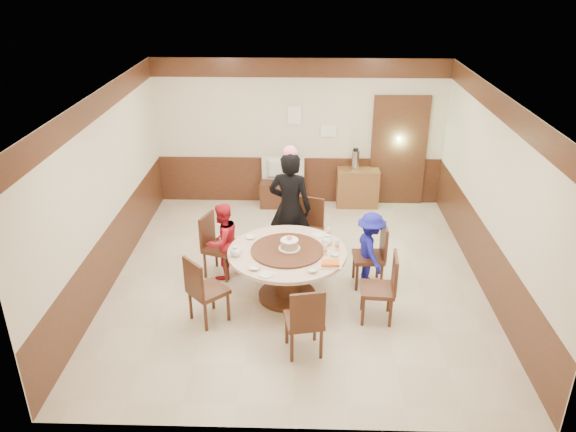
{
  "coord_description": "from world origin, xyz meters",
  "views": [
    {
      "loc": [
        0.08,
        -7.36,
        4.47
      ],
      "look_at": [
        -0.13,
        -0.12,
        1.1
      ],
      "focal_mm": 35.0,
      "sensor_mm": 36.0,
      "label": 1
    }
  ],
  "objects_px": {
    "banquet_table": "(287,265)",
    "birthday_cake": "(289,244)",
    "shrimp_platter": "(330,264)",
    "side_cabinet": "(357,188)",
    "person_red": "(223,241)",
    "television": "(282,170)",
    "tv_stand": "(282,193)",
    "thermos": "(355,160)",
    "person_standing": "(290,208)",
    "person_blue": "(370,249)"
  },
  "relations": [
    {
      "from": "tv_stand",
      "to": "thermos",
      "type": "xyz_separation_m",
      "value": [
        1.39,
        0.03,
        0.69
      ]
    },
    {
      "from": "person_blue",
      "to": "shrimp_platter",
      "type": "relative_size",
      "value": 3.81
    },
    {
      "from": "banquet_table",
      "to": "person_blue",
      "type": "xyz_separation_m",
      "value": [
        1.2,
        0.42,
        0.04
      ]
    },
    {
      "from": "side_cabinet",
      "to": "person_standing",
      "type": "bearing_deg",
      "value": -119.65
    },
    {
      "from": "tv_stand",
      "to": "person_red",
      "type": "bearing_deg",
      "value": -106.09
    },
    {
      "from": "person_blue",
      "to": "birthday_cake",
      "type": "bearing_deg",
      "value": 96.3
    },
    {
      "from": "person_standing",
      "to": "person_blue",
      "type": "distance_m",
      "value": 1.42
    },
    {
      "from": "person_red",
      "to": "side_cabinet",
      "type": "height_order",
      "value": "person_red"
    },
    {
      "from": "banquet_table",
      "to": "shrimp_platter",
      "type": "relative_size",
      "value": 5.51
    },
    {
      "from": "tv_stand",
      "to": "person_standing",
      "type": "bearing_deg",
      "value": -84.56
    },
    {
      "from": "banquet_table",
      "to": "television",
      "type": "bearing_deg",
      "value": 93.45
    },
    {
      "from": "side_cabinet",
      "to": "birthday_cake",
      "type": "bearing_deg",
      "value": -110.64
    },
    {
      "from": "shrimp_platter",
      "to": "television",
      "type": "relative_size",
      "value": 0.36
    },
    {
      "from": "person_red",
      "to": "person_blue",
      "type": "xyz_separation_m",
      "value": [
        2.19,
        -0.14,
        -0.03
      ]
    },
    {
      "from": "person_red",
      "to": "birthday_cake",
      "type": "xyz_separation_m",
      "value": [
        1.01,
        -0.53,
        0.25
      ]
    },
    {
      "from": "person_red",
      "to": "shrimp_platter",
      "type": "distance_m",
      "value": 1.83
    },
    {
      "from": "tv_stand",
      "to": "television",
      "type": "distance_m",
      "value": 0.49
    },
    {
      "from": "person_red",
      "to": "thermos",
      "type": "relative_size",
      "value": 3.15
    },
    {
      "from": "television",
      "to": "birthday_cake",
      "type": "bearing_deg",
      "value": 101.9
    },
    {
      "from": "person_red",
      "to": "television",
      "type": "xyz_separation_m",
      "value": [
        0.78,
        2.72,
        0.14
      ]
    },
    {
      "from": "birthday_cake",
      "to": "television",
      "type": "xyz_separation_m",
      "value": [
        -0.23,
        3.25,
        -0.11
      ]
    },
    {
      "from": "birthday_cake",
      "to": "television",
      "type": "relative_size",
      "value": 0.37
    },
    {
      "from": "banquet_table",
      "to": "person_standing",
      "type": "xyz_separation_m",
      "value": [
        0.01,
        1.09,
        0.38
      ]
    },
    {
      "from": "shrimp_platter",
      "to": "thermos",
      "type": "height_order",
      "value": "thermos"
    },
    {
      "from": "birthday_cake",
      "to": "shrimp_platter",
      "type": "bearing_deg",
      "value": -36.98
    },
    {
      "from": "birthday_cake",
      "to": "television",
      "type": "height_order",
      "value": "birthday_cake"
    },
    {
      "from": "person_blue",
      "to": "banquet_table",
      "type": "bearing_deg",
      "value": 96.65
    },
    {
      "from": "television",
      "to": "thermos",
      "type": "relative_size",
      "value": 2.17
    },
    {
      "from": "person_red",
      "to": "thermos",
      "type": "height_order",
      "value": "person_red"
    },
    {
      "from": "side_cabinet",
      "to": "banquet_table",
      "type": "bearing_deg",
      "value": -111.0
    },
    {
      "from": "person_standing",
      "to": "side_cabinet",
      "type": "relative_size",
      "value": 2.29
    },
    {
      "from": "banquet_table",
      "to": "thermos",
      "type": "distance_m",
      "value": 3.53
    },
    {
      "from": "tv_stand",
      "to": "thermos",
      "type": "distance_m",
      "value": 1.55
    },
    {
      "from": "birthday_cake",
      "to": "shrimp_platter",
      "type": "relative_size",
      "value": 1.02
    },
    {
      "from": "tv_stand",
      "to": "television",
      "type": "relative_size",
      "value": 1.03
    },
    {
      "from": "banquet_table",
      "to": "side_cabinet",
      "type": "bearing_deg",
      "value": 69.0
    },
    {
      "from": "banquet_table",
      "to": "thermos",
      "type": "relative_size",
      "value": 4.35
    },
    {
      "from": "person_standing",
      "to": "birthday_cake",
      "type": "relative_size",
      "value": 5.98
    },
    {
      "from": "banquet_table",
      "to": "birthday_cake",
      "type": "height_order",
      "value": "birthday_cake"
    },
    {
      "from": "shrimp_platter",
      "to": "thermos",
      "type": "xyz_separation_m",
      "value": [
        0.62,
        3.69,
        0.16
      ]
    },
    {
      "from": "banquet_table",
      "to": "birthday_cake",
      "type": "xyz_separation_m",
      "value": [
        0.03,
        0.02,
        0.32
      ]
    },
    {
      "from": "shrimp_platter",
      "to": "tv_stand",
      "type": "height_order",
      "value": "shrimp_platter"
    },
    {
      "from": "person_blue",
      "to": "side_cabinet",
      "type": "bearing_deg",
      "value": -13.62
    },
    {
      "from": "person_red",
      "to": "tv_stand",
      "type": "height_order",
      "value": "person_red"
    },
    {
      "from": "person_red",
      "to": "birthday_cake",
      "type": "bearing_deg",
      "value": 101.83
    },
    {
      "from": "person_standing",
      "to": "thermos",
      "type": "xyz_separation_m",
      "value": [
        1.19,
        2.21,
        0.02
      ]
    },
    {
      "from": "person_standing",
      "to": "person_blue",
      "type": "bearing_deg",
      "value": 162.95
    },
    {
      "from": "birthday_cake",
      "to": "shrimp_platter",
      "type": "height_order",
      "value": "birthday_cake"
    },
    {
      "from": "shrimp_platter",
      "to": "side_cabinet",
      "type": "xyz_separation_m",
      "value": [
        0.69,
        3.69,
        -0.4
      ]
    },
    {
      "from": "banquet_table",
      "to": "side_cabinet",
      "type": "xyz_separation_m",
      "value": [
        1.27,
        3.3,
        -0.16
      ]
    }
  ]
}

